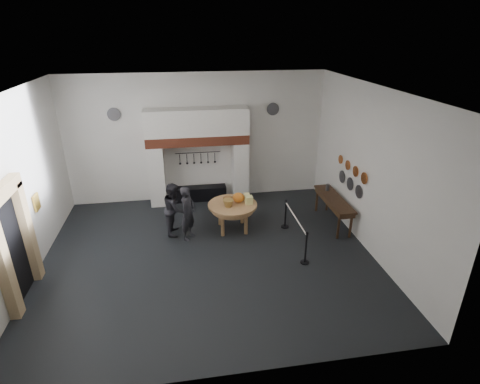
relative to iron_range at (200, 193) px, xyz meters
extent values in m
cube|color=black|center=(0.00, -3.72, -0.25)|extent=(9.00, 8.00, 0.02)
cube|color=silver|center=(0.00, -3.72, 4.25)|extent=(9.00, 8.00, 0.02)
cube|color=silver|center=(0.00, 0.28, 2.00)|extent=(9.00, 0.02, 4.50)
cube|color=silver|center=(0.00, -7.72, 2.00)|extent=(9.00, 0.02, 4.50)
cube|color=silver|center=(-4.50, -3.72, 2.00)|extent=(0.02, 8.00, 4.50)
cube|color=silver|center=(4.50, -3.72, 2.00)|extent=(0.02, 8.00, 4.50)
cube|color=silver|center=(-1.48, -0.07, 0.82)|extent=(0.55, 0.70, 2.15)
cube|color=silver|center=(1.48, -0.07, 0.82)|extent=(0.55, 0.70, 2.15)
cube|color=#9E442B|center=(0.00, -0.07, 2.06)|extent=(3.50, 0.72, 0.32)
cube|color=silver|center=(0.00, -0.07, 2.67)|extent=(3.50, 0.70, 0.90)
cube|color=black|center=(0.00, 0.00, 0.00)|extent=(1.90, 0.45, 0.50)
cylinder|color=black|center=(0.00, 0.20, 1.50)|extent=(1.60, 0.02, 0.02)
cube|color=black|center=(-4.47, -4.72, 1.00)|extent=(0.04, 1.10, 2.50)
cube|color=tan|center=(-4.38, -5.42, 1.05)|extent=(0.22, 0.30, 2.60)
cube|color=tan|center=(-4.38, -4.02, 1.05)|extent=(0.22, 0.30, 2.60)
cube|color=tan|center=(-4.38, -4.72, 2.40)|extent=(0.22, 1.70, 0.30)
cube|color=gold|center=(-4.45, -2.92, 1.35)|extent=(0.05, 0.34, 0.44)
cylinder|color=tan|center=(0.87, -2.37, 0.59)|extent=(1.87, 1.87, 0.07)
ellipsoid|color=orange|center=(1.07, -2.27, 0.78)|extent=(0.36, 0.36, 0.31)
cube|color=#E3E087|center=(1.37, -2.42, 0.74)|extent=(0.22, 0.22, 0.24)
cube|color=#F8E994|center=(1.35, -2.12, 0.72)|extent=(0.18, 0.18, 0.20)
cone|color=olive|center=(0.72, -2.52, 0.73)|extent=(0.39, 0.39, 0.22)
ellipsoid|color=olive|center=(0.77, -2.02, 0.69)|extent=(0.31, 0.18, 0.13)
imported|color=black|center=(-0.50, -2.69, 0.58)|extent=(0.66, 0.73, 1.67)
imported|color=black|center=(-0.90, -2.29, 0.57)|extent=(0.72, 0.87, 1.64)
cube|color=#362313|center=(4.10, -2.50, 0.62)|extent=(0.55, 2.20, 0.06)
cylinder|color=#505156|center=(4.10, -1.90, 0.76)|extent=(0.12, 0.12, 0.22)
cylinder|color=#C6662D|center=(4.46, -3.52, 1.70)|extent=(0.03, 0.34, 0.34)
cylinder|color=#C6662D|center=(4.46, -2.97, 1.70)|extent=(0.03, 0.32, 0.32)
cylinder|color=#C6662D|center=(4.46, -2.42, 1.70)|extent=(0.03, 0.30, 0.30)
cylinder|color=#C6662D|center=(4.46, -1.87, 1.70)|extent=(0.03, 0.28, 0.28)
cylinder|color=#4C4C51|center=(4.46, -3.32, 1.20)|extent=(0.03, 0.40, 0.40)
cylinder|color=#4C4C51|center=(4.46, -2.72, 1.20)|extent=(0.03, 0.40, 0.40)
cylinder|color=#4C4C51|center=(4.46, -2.12, 1.20)|extent=(0.03, 0.40, 0.40)
cylinder|color=#4C4C51|center=(-2.70, 0.24, 2.95)|extent=(0.44, 0.03, 0.44)
cylinder|color=#4C4C51|center=(2.70, 0.24, 2.95)|extent=(0.44, 0.03, 0.44)
cylinder|color=black|center=(2.53, -4.51, 0.20)|extent=(0.05, 0.05, 0.90)
cylinder|color=black|center=(2.53, -2.51, 0.20)|extent=(0.05, 0.05, 0.90)
cylinder|color=silver|center=(2.53, -3.51, 0.60)|extent=(0.04, 2.00, 0.04)
camera|label=1|loc=(-0.55, -12.60, 5.61)|focal=28.00mm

